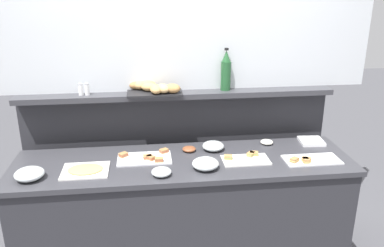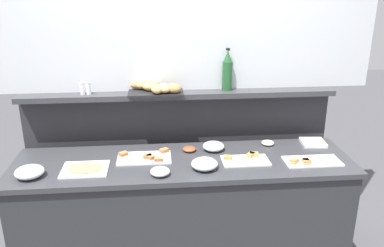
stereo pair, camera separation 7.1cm
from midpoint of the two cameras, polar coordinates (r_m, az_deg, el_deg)
name	(u,v)px [view 1 (the left image)]	position (r m, az deg, el deg)	size (l,w,h in m)	color
ground_plane	(178,222)	(3.67, -2.63, -13.92)	(12.00, 12.00, 0.00)	#4C4C51
buffet_counter	(184,217)	(2.93, -1.83, -13.17)	(2.30, 0.62, 0.89)	#2D2D33
back_ledge_unit	(178,161)	(3.25, -2.66, -5.32)	(2.36, 0.22, 1.25)	#2D2D33
sandwich_platter_rear	(310,160)	(2.81, 15.78, -5.01)	(0.38, 0.18, 0.04)	white
sandwich_platter_front	(146,158)	(2.75, -7.38, -4.89)	(0.37, 0.21, 0.04)	silver
sandwich_platter_side	(245,159)	(2.74, 6.89, -5.03)	(0.32, 0.18, 0.04)	white
cold_cuts_platter	(85,170)	(2.66, -15.73, -6.42)	(0.29, 0.24, 0.02)	white
glass_bowl_large	(29,174)	(2.67, -22.93, -6.71)	(0.18, 0.18, 0.07)	silver
glass_bowl_medium	(161,172)	(2.52, -5.21, -6.95)	(0.13, 0.13, 0.05)	silver
glass_bowl_small	(213,146)	(2.87, 2.34, -3.28)	(0.16, 0.16, 0.06)	silver
glass_bowl_extra	(205,164)	(2.59, 1.14, -5.83)	(0.17, 0.17, 0.07)	silver
condiment_bowl_teal	(189,149)	(2.85, -1.14, -3.67)	(0.10, 0.10, 0.03)	brown
condiment_bowl_cream	(267,142)	(3.02, 9.97, -2.62)	(0.09, 0.09, 0.03)	silver
napkin_stack	(311,141)	(3.12, 16.06, -2.45)	(0.17, 0.17, 0.02)	white
wine_bottle_green	(226,71)	(3.01, 4.19, 7.45)	(0.08, 0.08, 0.32)	#23562D
salt_shaker	(81,89)	(3.00, -16.28, 4.69)	(0.03, 0.03, 0.09)	white
pepper_shaker	(87,89)	(2.99, -15.44, 4.74)	(0.03, 0.03, 0.09)	white
bread_basket	(153,88)	(2.96, -6.27, 5.07)	(0.40, 0.28, 0.08)	black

